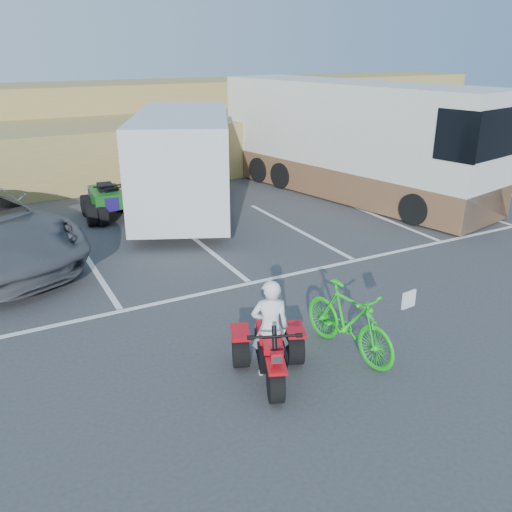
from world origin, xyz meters
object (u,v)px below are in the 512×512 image
red_trike_atv (271,379)px  rv_motorhome (350,147)px  quad_atv_blue (112,218)px  green_dirt_bike (349,321)px  cargo_trailer (184,161)px  rider (270,328)px  quad_atv_green (108,218)px

red_trike_atv → rv_motorhome: size_ratio=0.15×
rv_motorhome → quad_atv_blue: size_ratio=6.27×
green_dirt_bike → cargo_trailer: cargo_trailer is taller
rider → green_dirt_bike: 1.39m
rv_motorhome → quad_atv_green: rv_motorhome is taller
red_trike_atv → green_dirt_bike: bearing=24.8°
quad_atv_blue → rider: bearing=-96.6°
rv_motorhome → quad_atv_green: bearing=160.5°
red_trike_atv → green_dirt_bike: green_dirt_bike is taller
rv_motorhome → quad_atv_green: 7.89m
rv_motorhome → green_dirt_bike: bearing=-139.2°
red_trike_atv → quad_atv_green: quad_atv_green is taller
red_trike_atv → rv_motorhome: bearing=69.6°
red_trike_atv → quad_atv_blue: (-0.12, 9.06, 0.00)m
quad_atv_blue → green_dirt_bike: bearing=-88.0°
rider → quad_atv_green: 9.02m
green_dirt_bike → quad_atv_blue: bearing=92.7°
cargo_trailer → quad_atv_green: cargo_trailer is taller
red_trike_atv → cargo_trailer: size_ratio=0.22×
red_trike_atv → green_dirt_bike: 1.54m
rider → cargo_trailer: 8.58m
green_dirt_bike → cargo_trailer: bearing=79.6°
rv_motorhome → quad_atv_blue: 7.81m
rv_motorhome → quad_atv_blue: (-7.61, 0.90, -1.52)m
rider → rv_motorhome: (7.44, 8.03, 0.75)m
red_trike_atv → rider: bearing=90.0°
cargo_trailer → quad_atv_blue: (-2.03, 0.58, -1.55)m
red_trike_atv → rv_motorhome: (7.49, 8.16, 1.52)m
rider → rv_motorhome: 10.97m
quad_atv_green → red_trike_atv: bearing=-84.7°
rider → cargo_trailer: bearing=-80.4°
rider → quad_atv_blue: bearing=-66.7°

